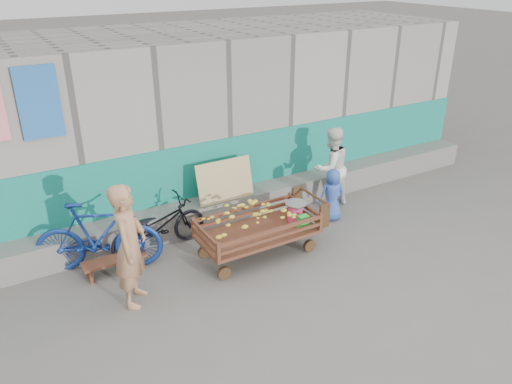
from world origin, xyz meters
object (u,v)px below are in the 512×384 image
vendor_man (130,245)px  bicycle_dark (159,226)px  banana_cart (256,223)px  bench (115,262)px  woman (331,167)px  bicycle_blue (98,236)px  child (332,195)px

vendor_man → bicycle_dark: bearing=-4.0°
banana_cart → bench: 2.14m
woman → bicycle_blue: bearing=-2.5°
woman → child: bearing=53.5°
vendor_man → bench: bearing=34.2°
bench → vendor_man: bearing=-86.6°
woman → vendor_man: bearing=11.5°
bench → child: (3.74, -0.28, 0.30)m
bench → woman: bearing=2.8°
banana_cart → bench: (-2.00, 0.63, -0.40)m
bench → woman: 4.11m
child → bicycle_blue: (-3.88, 0.47, 0.08)m
bicycle_dark → vendor_man: bearing=137.8°
bicycle_blue → bench: bearing=-121.1°
banana_cart → woman: size_ratio=1.31×
bench → child: 3.77m
bench → bicycle_blue: bearing=124.9°
bicycle_dark → bicycle_blue: bicycle_blue is taller
banana_cart → vendor_man: vendor_man is taller
bench → vendor_man: (0.05, -0.80, 0.68)m
vendor_man → child: size_ratio=1.82×
bicycle_dark → bicycle_blue: (-0.93, -0.07, 0.13)m
bicycle_dark → bicycle_blue: size_ratio=0.88×
bicycle_blue → banana_cart: bearing=-87.1°
vendor_man → child: bearing=-51.1°
child → bicycle_blue: size_ratio=0.52×
banana_cart → woman: bearing=22.0°
banana_cart → woman: woman is taller
banana_cart → bicycle_dark: 1.52m
bench → bicycle_blue: (-0.14, 0.19, 0.38)m
vendor_man → bicycle_blue: size_ratio=0.94×
child → bicycle_dark: bearing=2.0°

